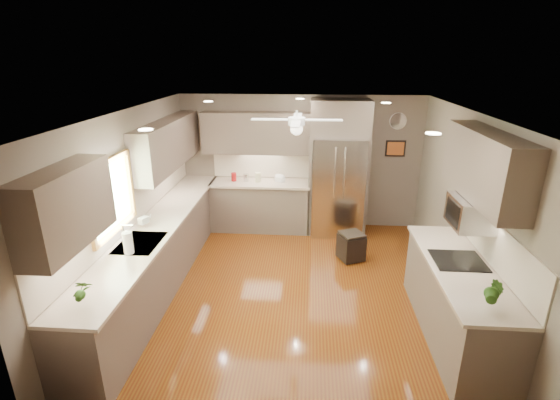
# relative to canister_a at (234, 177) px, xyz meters

# --- Properties ---
(floor) EXTENTS (5.00, 5.00, 0.00)m
(floor) POSITION_rel_canister_a_xyz_m (1.23, -2.21, -1.02)
(floor) COLOR #54200B
(floor) RESTS_ON ground
(ceiling) EXTENTS (5.00, 5.00, 0.00)m
(ceiling) POSITION_rel_canister_a_xyz_m (1.23, -2.21, 1.48)
(ceiling) COLOR white
(ceiling) RESTS_ON ground
(wall_back) EXTENTS (4.50, 0.00, 4.50)m
(wall_back) POSITION_rel_canister_a_xyz_m (1.23, 0.29, 0.23)
(wall_back) COLOR #685B4F
(wall_back) RESTS_ON ground
(wall_front) EXTENTS (4.50, 0.00, 4.50)m
(wall_front) POSITION_rel_canister_a_xyz_m (1.23, -4.71, 0.23)
(wall_front) COLOR #685B4F
(wall_front) RESTS_ON ground
(wall_left) EXTENTS (0.00, 5.00, 5.00)m
(wall_left) POSITION_rel_canister_a_xyz_m (-1.02, -2.21, 0.23)
(wall_left) COLOR #685B4F
(wall_left) RESTS_ON ground
(wall_right) EXTENTS (0.00, 5.00, 5.00)m
(wall_right) POSITION_rel_canister_a_xyz_m (3.48, -2.21, 0.23)
(wall_right) COLOR #685B4F
(wall_right) RESTS_ON ground
(canister_a) EXTENTS (0.12, 0.12, 0.15)m
(canister_a) POSITION_rel_canister_a_xyz_m (0.00, 0.00, 0.00)
(canister_a) COLOR maroon
(canister_a) RESTS_ON back_run
(canister_b) EXTENTS (0.11, 0.11, 0.15)m
(canister_b) POSITION_rel_canister_a_xyz_m (0.23, -0.01, -0.01)
(canister_b) COLOR silver
(canister_b) RESTS_ON back_run
(canister_c) EXTENTS (0.14, 0.14, 0.17)m
(canister_c) POSITION_rel_canister_a_xyz_m (0.46, -0.03, 0.01)
(canister_c) COLOR #C2C191
(canister_c) RESTS_ON back_run
(soap_bottle) EXTENTS (0.12, 0.12, 0.20)m
(soap_bottle) POSITION_rel_canister_a_xyz_m (-0.84, -2.20, 0.02)
(soap_bottle) COLOR white
(soap_bottle) RESTS_ON left_run
(potted_plant_left) EXTENTS (0.19, 0.16, 0.31)m
(potted_plant_left) POSITION_rel_canister_a_xyz_m (-0.72, -4.06, 0.08)
(potted_plant_left) COLOR #274F16
(potted_plant_left) RESTS_ON left_run
(potted_plant_right) EXTENTS (0.21, 0.19, 0.31)m
(potted_plant_right) POSITION_rel_canister_a_xyz_m (3.14, -3.82, 0.08)
(potted_plant_right) COLOR #274F16
(potted_plant_right) RESTS_ON right_run
(bowl) EXTENTS (0.31, 0.31, 0.06)m
(bowl) POSITION_rel_canister_a_xyz_m (0.86, 0.01, -0.05)
(bowl) COLOR #C2C191
(bowl) RESTS_ON back_run
(left_run) EXTENTS (0.65, 4.70, 1.45)m
(left_run) POSITION_rel_canister_a_xyz_m (-0.73, -2.06, -0.54)
(left_run) COLOR brown
(left_run) RESTS_ON ground
(back_run) EXTENTS (1.85, 0.65, 1.45)m
(back_run) POSITION_rel_canister_a_xyz_m (0.50, -0.01, -0.54)
(back_run) COLOR brown
(back_run) RESTS_ON ground
(uppers) EXTENTS (4.50, 4.70, 0.95)m
(uppers) POSITION_rel_canister_a_xyz_m (0.48, -1.50, 0.85)
(uppers) COLOR brown
(uppers) RESTS_ON wall_left
(window) EXTENTS (0.05, 1.12, 0.92)m
(window) POSITION_rel_canister_a_xyz_m (-1.00, -2.71, 0.53)
(window) COLOR #BFF2B2
(window) RESTS_ON wall_left
(sink) EXTENTS (0.50, 0.70, 0.32)m
(sink) POSITION_rel_canister_a_xyz_m (-0.71, -2.71, -0.11)
(sink) COLOR silver
(sink) RESTS_ON left_run
(refrigerator) EXTENTS (1.06, 0.75, 2.45)m
(refrigerator) POSITION_rel_canister_a_xyz_m (1.93, -0.05, 0.17)
(refrigerator) COLOR silver
(refrigerator) RESTS_ON ground
(right_run) EXTENTS (0.70, 2.20, 1.45)m
(right_run) POSITION_rel_canister_a_xyz_m (3.15, -3.01, -0.54)
(right_run) COLOR brown
(right_run) RESTS_ON ground
(microwave) EXTENTS (0.43, 0.55, 0.34)m
(microwave) POSITION_rel_canister_a_xyz_m (3.25, -2.76, 0.46)
(microwave) COLOR silver
(microwave) RESTS_ON wall_right
(ceiling_fan) EXTENTS (1.18, 1.18, 0.32)m
(ceiling_fan) POSITION_rel_canister_a_xyz_m (1.23, -1.91, 1.31)
(ceiling_fan) COLOR white
(ceiling_fan) RESTS_ON ceiling
(recessed_lights) EXTENTS (2.84, 3.14, 0.01)m
(recessed_lights) POSITION_rel_canister_a_xyz_m (1.19, -1.81, 1.47)
(recessed_lights) COLOR white
(recessed_lights) RESTS_ON ceiling
(wall_clock) EXTENTS (0.30, 0.03, 0.30)m
(wall_clock) POSITION_rel_canister_a_xyz_m (2.98, 0.27, 1.03)
(wall_clock) COLOR white
(wall_clock) RESTS_ON wall_back
(framed_print) EXTENTS (0.36, 0.03, 0.30)m
(framed_print) POSITION_rel_canister_a_xyz_m (2.98, 0.27, 0.53)
(framed_print) COLOR black
(framed_print) RESTS_ON wall_back
(stool) EXTENTS (0.48, 0.48, 0.45)m
(stool) POSITION_rel_canister_a_xyz_m (2.11, -1.18, -0.78)
(stool) COLOR black
(stool) RESTS_ON ground
(paper_towel) EXTENTS (0.11, 0.11, 0.29)m
(paper_towel) POSITION_rel_canister_a_xyz_m (-0.71, -3.01, 0.06)
(paper_towel) COLOR white
(paper_towel) RESTS_ON left_run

